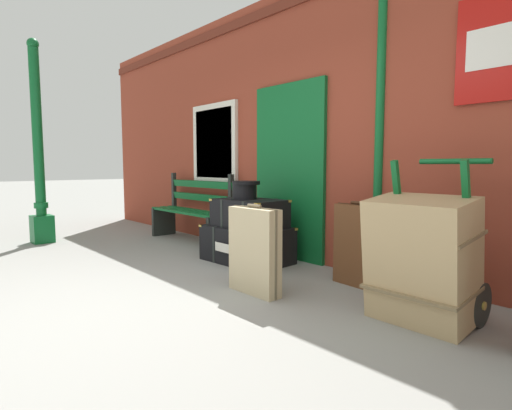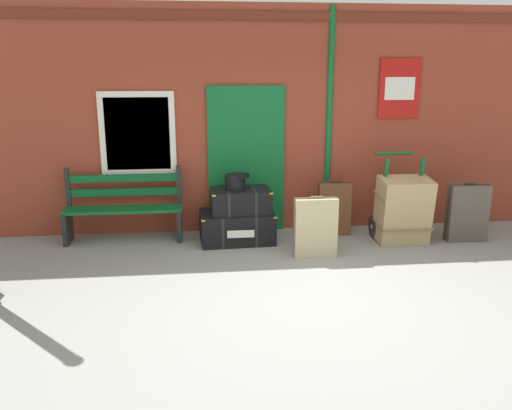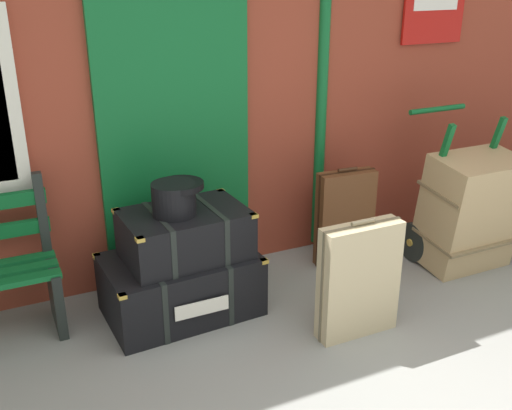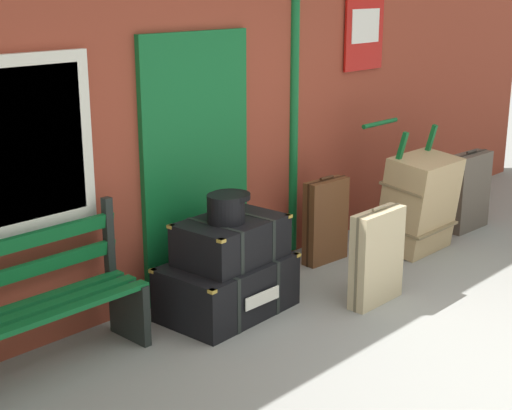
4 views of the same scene
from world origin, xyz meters
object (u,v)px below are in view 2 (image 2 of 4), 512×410
at_px(steamer_trunk_base, 237,227).
at_px(suitcase_slate, 467,213).
at_px(steamer_trunk_middle, 240,201).
at_px(platform_bench, 124,209).
at_px(large_brown_trunk, 403,210).
at_px(suitcase_tan, 334,209).
at_px(porters_trolley, 397,220).
at_px(suitcase_caramel, 316,228).
at_px(round_hatbox, 236,181).

xyz_separation_m(steamer_trunk_base, suitcase_slate, (3.17, -0.31, 0.19)).
relative_size(steamer_trunk_middle, suitcase_slate, 1.01).
bearing_deg(steamer_trunk_middle, platform_bench, 171.19).
height_order(platform_bench, steamer_trunk_middle, platform_bench).
relative_size(large_brown_trunk, suitcase_tan, 1.15).
bearing_deg(steamer_trunk_middle, porters_trolley, -2.98).
distance_m(suitcase_caramel, suitcase_tan, 0.99).
xyz_separation_m(platform_bench, porters_trolley, (3.80, -0.36, -0.17)).
bearing_deg(platform_bench, round_hatbox, -9.77).
distance_m(steamer_trunk_base, suitcase_caramel, 1.20).
xyz_separation_m(porters_trolley, large_brown_trunk, (-0.00, -0.18, 0.19)).
bearing_deg(platform_bench, suitcase_tan, -1.71).
height_order(steamer_trunk_base, large_brown_trunk, large_brown_trunk).
relative_size(steamer_trunk_middle, large_brown_trunk, 0.91).
distance_m(steamer_trunk_base, suitcase_tan, 1.43).
bearing_deg(large_brown_trunk, suitcase_caramel, -162.00).
xyz_separation_m(suitcase_tan, suitcase_slate, (1.76, -0.47, 0.01)).
distance_m(suitcase_caramel, suitcase_slate, 2.26).
height_order(round_hatbox, suitcase_tan, round_hatbox).
height_order(large_brown_trunk, suitcase_tan, large_brown_trunk).
distance_m(steamer_trunk_middle, round_hatbox, 0.29).
bearing_deg(suitcase_tan, suitcase_caramel, -118.00).
distance_m(suitcase_tan, suitcase_slate, 1.82).
xyz_separation_m(platform_bench, suitcase_slate, (4.72, -0.56, -0.05)).
relative_size(steamer_trunk_base, round_hatbox, 3.08).
xyz_separation_m(platform_bench, suitcase_caramel, (2.50, -0.97, -0.06)).
xyz_separation_m(steamer_trunk_base, round_hatbox, (-0.01, -0.02, 0.65)).
height_order(platform_bench, steamer_trunk_base, platform_bench).
bearing_deg(suitcase_slate, steamer_trunk_base, 174.41).
xyz_separation_m(steamer_trunk_base, suitcase_caramel, (0.95, -0.72, 0.17)).
bearing_deg(porters_trolley, steamer_trunk_base, 177.07).
height_order(steamer_trunk_base, suitcase_caramel, suitcase_caramel).
distance_m(steamer_trunk_base, suitcase_slate, 3.19).
bearing_deg(steamer_trunk_middle, round_hatbox, -164.42).
bearing_deg(large_brown_trunk, steamer_trunk_middle, 172.44).
xyz_separation_m(porters_trolley, suitcase_slate, (0.92, -0.20, 0.13)).
distance_m(porters_trolley, suitcase_tan, 0.89).
bearing_deg(suitcase_tan, steamer_trunk_middle, -173.34).
distance_m(steamer_trunk_base, porters_trolley, 2.26).
bearing_deg(round_hatbox, platform_bench, 170.23).
distance_m(round_hatbox, large_brown_trunk, 2.32).
relative_size(steamer_trunk_base, suitcase_tan, 1.30).
xyz_separation_m(steamer_trunk_base, steamer_trunk_middle, (0.05, -0.00, 0.37)).
distance_m(steamer_trunk_middle, suitcase_tan, 1.39).
bearing_deg(suitcase_caramel, steamer_trunk_middle, 141.38).
height_order(platform_bench, porters_trolley, porters_trolley).
relative_size(platform_bench, steamer_trunk_middle, 1.91).
bearing_deg(suitcase_caramel, platform_bench, 158.87).
xyz_separation_m(steamer_trunk_middle, suitcase_tan, (1.36, 0.16, -0.20)).
distance_m(steamer_trunk_middle, suitcase_slate, 3.14).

